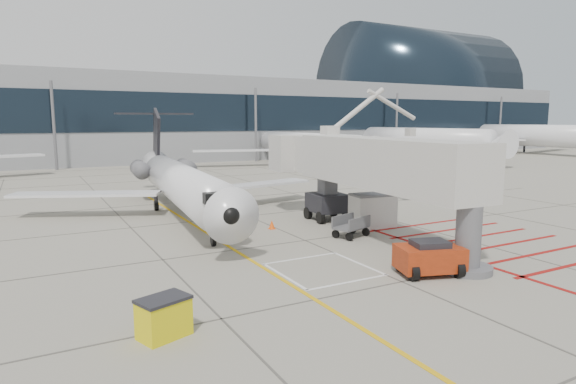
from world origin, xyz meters
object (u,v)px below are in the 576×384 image
jet_bridge (381,173)px  pushback_tug (429,257)px  spill_bin (164,317)px  regional_jet (187,165)px

jet_bridge → pushback_tug: size_ratio=6.92×
pushback_tug → spill_bin: pushback_tug is taller
jet_bridge → spill_bin: jet_bridge is taller
pushback_tug → regional_jet: bearing=128.5°
spill_bin → jet_bridge: bearing=6.0°
pushback_tug → jet_bridge: bearing=88.3°
jet_bridge → pushback_tug: 7.01m
pushback_tug → spill_bin: bearing=-159.1°
regional_jet → jet_bridge: jet_bridge is taller
jet_bridge → pushback_tug: bearing=-106.1°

